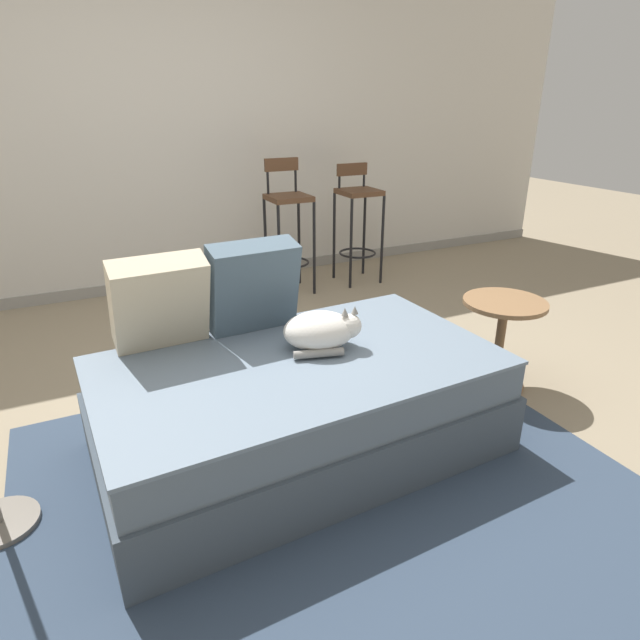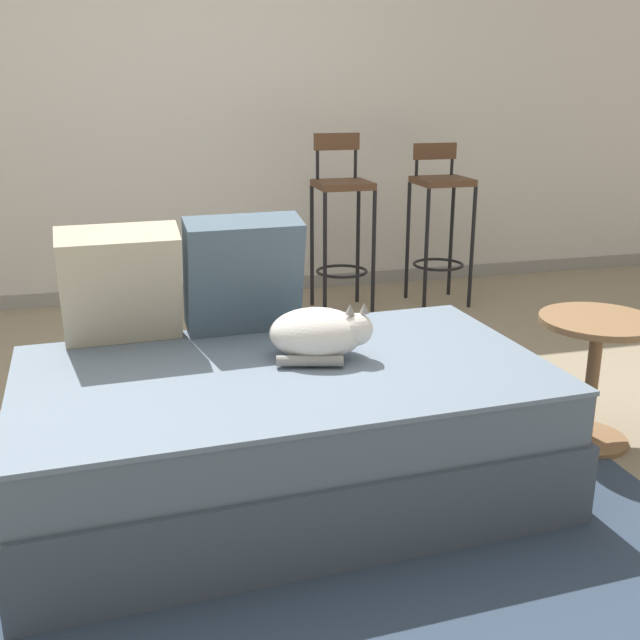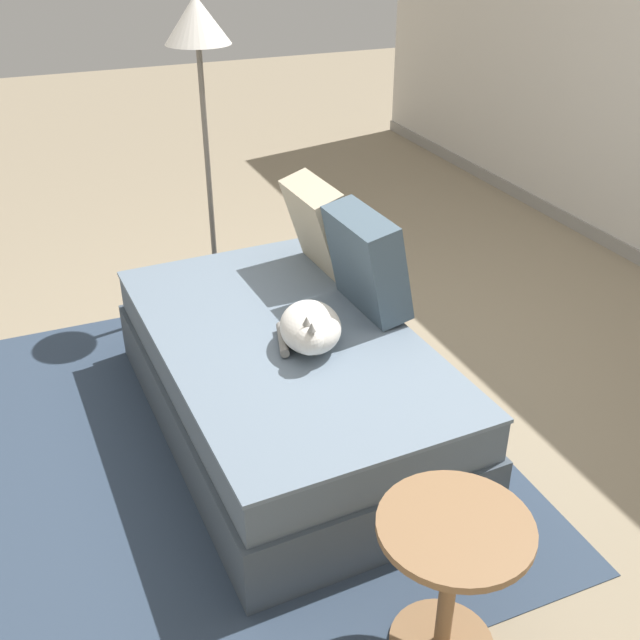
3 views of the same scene
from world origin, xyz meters
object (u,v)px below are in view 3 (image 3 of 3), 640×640
object	(u,v)px
cat	(310,328)
side_table	(450,569)
throw_pillow_middle	(367,262)
throw_pillow_corner	(322,226)
floor_lamp	(199,51)
couch	(284,379)

from	to	relation	value
cat	side_table	xyz separation A→B (m)	(1.08, -0.01, -0.21)
throw_pillow_middle	cat	bearing A→B (deg)	-59.43
cat	side_table	bearing A→B (deg)	-0.43
throw_pillow_corner	floor_lamp	bearing A→B (deg)	-155.34
throw_pillow_corner	cat	distance (m)	0.73
throw_pillow_middle	floor_lamp	xyz separation A→B (m)	(-1.17, -0.35, 0.67)
couch	floor_lamp	world-z (taller)	floor_lamp
side_table	floor_lamp	bearing A→B (deg)	-179.86
throw_pillow_middle	floor_lamp	world-z (taller)	floor_lamp
throw_pillow_corner	couch	bearing A→B (deg)	-37.48
throw_pillow_corner	throw_pillow_middle	size ratio (longest dim) A/B	0.98
throw_pillow_middle	cat	size ratio (longest dim) A/B	1.19
throw_pillow_middle	floor_lamp	bearing A→B (deg)	-163.12
couch	floor_lamp	size ratio (longest dim) A/B	1.12
couch	side_table	xyz separation A→B (m)	(1.22, 0.05, 0.10)
throw_pillow_middle	throw_pillow_corner	bearing A→B (deg)	-177.52
side_table	floor_lamp	size ratio (longest dim) A/B	0.32
couch	throw_pillow_corner	xyz separation A→B (m)	(-0.50, 0.38, 0.44)
throw_pillow_corner	floor_lamp	world-z (taller)	floor_lamp
couch	throw_pillow_corner	bearing A→B (deg)	142.52
cat	side_table	size ratio (longest dim) A/B	0.73
couch	floor_lamp	bearing A→B (deg)	177.81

